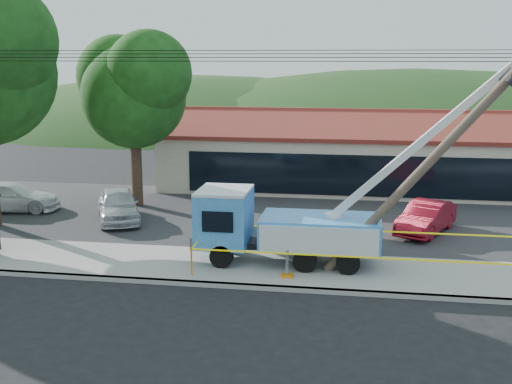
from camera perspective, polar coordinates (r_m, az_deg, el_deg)
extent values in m
plane|color=black|center=(19.93, -3.79, -10.54)|extent=(120.00, 120.00, 0.00)
cube|color=#9B9791|center=(21.82, -2.54, -8.29)|extent=(60.00, 0.25, 0.15)
cube|color=#9B9791|center=(23.57, -1.60, -6.72)|extent=(60.00, 4.00, 0.15)
cube|color=#28282B|center=(31.16, 1.16, -2.12)|extent=(60.00, 12.00, 0.10)
cube|color=#BDB096|center=(38.39, 8.79, 2.93)|extent=(22.00, 8.00, 3.40)
cube|color=black|center=(34.47, 8.70, 1.45)|extent=(18.04, 0.08, 2.21)
cube|color=maroon|center=(36.13, 8.87, 5.89)|extent=(22.50, 4.53, 1.52)
cube|color=maroon|center=(40.11, 8.92, 6.47)|extent=(22.50, 4.53, 1.52)
cube|color=maroon|center=(38.06, 8.93, 7.17)|extent=(22.50, 0.30, 0.25)
cylinder|color=#332316|center=(33.37, -10.58, 2.20)|extent=(0.56, 0.56, 4.18)
sphere|color=#15370F|center=(32.96, -10.82, 8.39)|extent=(5.25, 5.25, 5.25)
sphere|color=#15370F|center=(33.95, -12.17, 10.04)|extent=(4.20, 4.20, 4.20)
sphere|color=#15370F|center=(31.91, -9.53, 10.38)|extent=(4.20, 4.20, 4.20)
ellipsoid|color=#1A3B15|center=(75.81, -5.55, 6.10)|extent=(78.40, 56.00, 28.00)
ellipsoid|color=#1A3B15|center=(73.56, 13.74, 5.64)|extent=(89.60, 64.00, 32.00)
cylinder|color=black|center=(21.45, -2.17, 11.55)|extent=(60.00, 0.02, 0.02)
cylinder|color=black|center=(21.94, -1.91, 11.87)|extent=(60.00, 0.02, 0.02)
cylinder|color=black|center=(22.44, -1.66, 12.18)|extent=(60.00, 0.02, 0.02)
cylinder|color=black|center=(22.83, -1.47, 12.48)|extent=(60.00, 0.02, 0.02)
cylinder|color=black|center=(23.26, -3.09, -5.73)|extent=(0.85, 0.28, 0.85)
cylinder|color=black|center=(25.11, -2.12, -4.38)|extent=(0.85, 0.28, 0.85)
cylinder|color=black|center=(22.83, 4.37, -6.09)|extent=(0.85, 0.28, 0.85)
cylinder|color=black|center=(24.71, 4.77, -4.68)|extent=(0.85, 0.28, 0.85)
cylinder|color=black|center=(22.76, 8.18, -6.23)|extent=(0.85, 0.28, 0.85)
cylinder|color=black|center=(24.65, 8.28, -4.81)|extent=(0.85, 0.28, 0.85)
cube|color=black|center=(23.75, 3.23, -4.76)|extent=(6.22, 0.94, 0.24)
cube|color=#3A7CCF|center=(23.88, -2.83, -2.31)|extent=(1.88, 2.26, 1.98)
cube|color=silver|center=(23.65, -2.86, 0.12)|extent=(1.88, 2.26, 0.11)
cube|color=black|center=(24.05, -4.93, -1.90)|extent=(0.08, 1.70, 0.85)
cube|color=gray|center=(24.30, -5.10, -3.94)|extent=(0.14, 2.17, 0.47)
cube|color=#3A7CCF|center=(23.51, 5.76, -3.54)|extent=(4.33, 2.26, 1.13)
cylinder|color=silver|center=(23.38, 6.93, -2.58)|extent=(0.66, 0.66, 0.57)
cube|color=silver|center=(22.91, 15.08, 4.84)|extent=(6.50, 0.26, 6.04)
cube|color=gray|center=(22.91, 15.81, 5.40)|extent=(3.91, 0.17, 3.63)
cube|color=orange|center=(22.42, 2.77, -7.44)|extent=(0.42, 0.42, 0.08)
cube|color=orange|center=(25.35, 9.13, -5.28)|extent=(0.42, 0.42, 0.08)
cylinder|color=brown|center=(22.38, 14.86, 2.27)|extent=(6.76, 0.32, 7.93)
cylinder|color=black|center=(22.99, 21.52, 9.47)|extent=(0.60, 0.36, 0.62)
cylinder|color=orange|center=(22.50, -5.75, -6.16)|extent=(0.06, 0.06, 1.00)
cylinder|color=orange|center=(25.65, -3.80, -3.85)|extent=(0.06, 0.06, 1.00)
cube|color=yellow|center=(21.65, 9.46, -5.74)|extent=(11.72, 0.01, 0.06)
cube|color=yellow|center=(24.91, 9.46, -3.39)|extent=(11.72, 0.01, 0.06)
cube|color=yellow|center=(23.94, -4.73, -3.90)|extent=(0.01, 3.40, 0.06)
imported|color=silver|center=(30.70, -12.08, -2.70)|extent=(3.47, 4.82, 1.52)
imported|color=maroon|center=(29.00, 14.80, -3.70)|extent=(3.03, 4.35, 1.36)
imported|color=white|center=(34.22, -20.87, -1.72)|extent=(5.03, 2.73, 1.38)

